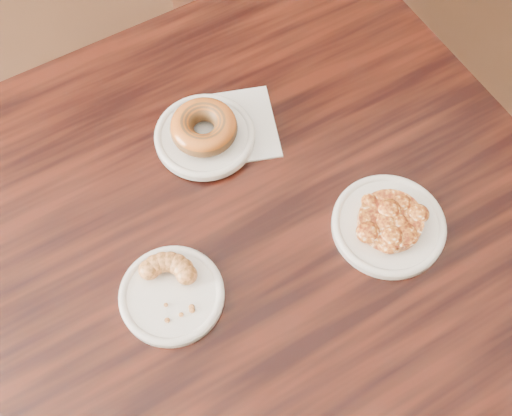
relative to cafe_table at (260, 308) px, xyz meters
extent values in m
plane|color=black|center=(0.09, -0.03, -0.38)|extent=(5.00, 5.00, 0.00)
cube|color=black|center=(0.00, 0.00, 0.00)|extent=(1.19, 1.19, 0.75)
cube|color=white|center=(-0.01, 0.19, 0.38)|extent=(0.15, 0.15, 0.00)
cylinder|color=white|center=(-0.06, 0.18, 0.38)|extent=(0.16, 0.16, 0.01)
cylinder|color=white|center=(-0.15, -0.08, 0.38)|extent=(0.15, 0.15, 0.01)
cylinder|color=white|center=(0.19, -0.04, 0.38)|extent=(0.17, 0.17, 0.01)
torus|color=#924215|center=(-0.06, 0.18, 0.41)|extent=(0.11, 0.11, 0.04)
camera|label=1|loc=(-0.10, -0.42, 1.26)|focal=45.00mm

